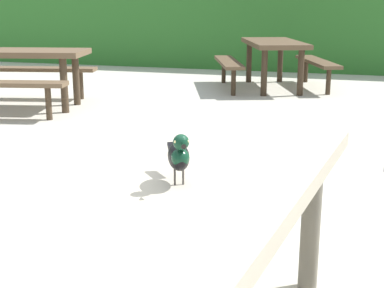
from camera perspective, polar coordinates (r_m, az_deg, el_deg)
The scene contains 5 objects.
hedge_wall at distance 11.65m, azimuth 14.53°, elevation 11.82°, with size 28.00×1.97×1.68m, color #2D6B28.
picnic_table_foreground at distance 1.97m, azimuth 0.62°, elevation -8.34°, with size 1.88×1.90×0.74m.
bird_grackle at distance 1.78m, azimuth -1.37°, elevation -1.17°, with size 0.16×0.27×0.18m.
picnic_table_mid_left at distance 7.32m, azimuth -18.03°, elevation 7.91°, with size 2.05×2.03×0.74m.
picnic_table_far_centre at distance 8.68m, azimuth 8.51°, elevation 9.41°, with size 2.17×2.19×0.74m.
Camera 1 is at (0.59, -1.88, 1.33)m, focal length 51.00 mm.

